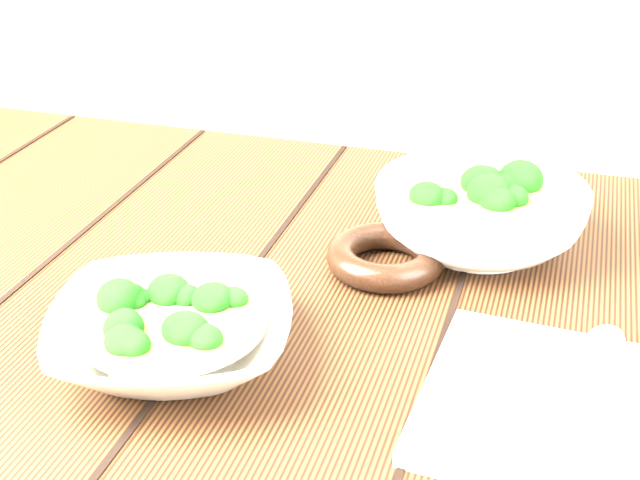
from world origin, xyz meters
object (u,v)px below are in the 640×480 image
(soup_bowl_front, at_px, (172,332))
(napkin, at_px, (588,414))
(table, at_px, (255,405))
(trivet, at_px, (386,257))
(soup_bowl_back, at_px, (480,214))

(soup_bowl_front, height_order, napkin, soup_bowl_front)
(table, relative_size, soup_bowl_front, 4.82)
(table, relative_size, trivet, 10.33)
(trivet, distance_m, napkin, 0.27)
(table, xyz_separation_m, soup_bowl_front, (-0.03, -0.10, 0.15))
(soup_bowl_back, bearing_deg, table, -137.04)
(soup_bowl_front, bearing_deg, napkin, 2.79)
(soup_bowl_front, bearing_deg, trivet, 56.02)
(napkin, bearing_deg, soup_bowl_back, 118.33)
(table, xyz_separation_m, napkin, (0.30, -0.09, 0.13))
(soup_bowl_back, xyz_separation_m, napkin, (0.12, -0.26, -0.03))
(table, distance_m, trivet, 0.19)
(table, relative_size, napkin, 4.91)
(soup_bowl_front, height_order, trivet, soup_bowl_front)
(soup_bowl_back, relative_size, napkin, 1.16)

